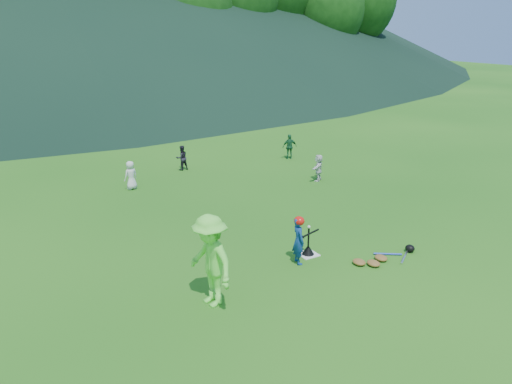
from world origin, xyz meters
TOP-DOWN VIEW (x-y plane):
  - ground at (0.00, 0.00)m, footprint 120.00×120.00m
  - home_plate at (0.00, 0.00)m, footprint 0.45×0.45m
  - baseball at (0.00, 0.00)m, footprint 0.08×0.08m
  - batter_child at (-0.46, -0.23)m, footprint 0.36×0.47m
  - adult_coach at (-3.02, -0.83)m, footprint 0.89×1.33m
  - fielder_a at (-2.14, 7.25)m, footprint 0.55×0.44m
  - fielder_b at (0.28, 8.58)m, footprint 0.50×0.40m
  - fielder_c at (4.81, 7.86)m, footprint 0.66×0.42m
  - fielder_d at (3.97, 4.78)m, footprint 0.87×0.79m
  - batting_tee at (0.00, 0.00)m, footprint 0.30×0.30m
  - batter_gear at (-0.44, -0.24)m, footprint 0.73×0.26m
  - equipment_pile at (1.32, -1.15)m, footprint 1.80×0.79m
  - outfield_fence at (0.00, 28.00)m, footprint 70.07×0.08m

SIDE VIEW (x-z plane):
  - ground at x=0.00m, z-range 0.00..0.00m
  - home_plate at x=0.00m, z-range 0.00..0.02m
  - equipment_pile at x=1.32m, z-range -0.03..0.16m
  - batting_tee at x=0.00m, z-range -0.21..0.47m
  - fielder_b at x=0.28m, z-range 0.00..0.96m
  - fielder_d at x=3.97m, z-range 0.00..0.97m
  - fielder_a at x=-2.14m, z-range 0.00..0.98m
  - fielder_c at x=4.81m, z-range 0.00..1.04m
  - batter_child at x=-0.46m, z-range 0.00..1.15m
  - outfield_fence at x=0.00m, z-range 0.03..1.36m
  - baseball at x=0.00m, z-range 0.70..0.78m
  - adult_coach at x=-3.02m, z-range 0.00..1.91m
  - batter_gear at x=-0.44m, z-range 0.78..1.29m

